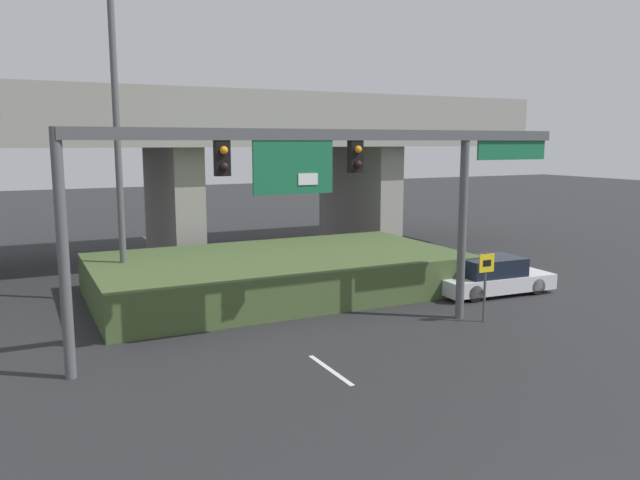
% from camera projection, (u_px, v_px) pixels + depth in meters
% --- Properties ---
extents(lane_markings, '(0.14, 43.08, 0.01)m').
position_uv_depth(lane_markings, '(272.00, 328.00, 19.87)').
color(lane_markings, silver).
rests_on(lane_markings, ground).
extents(signal_gantry, '(15.90, 0.44, 6.25)m').
position_uv_depth(signal_gantry, '(330.00, 171.00, 18.11)').
color(signal_gantry, '#515456').
rests_on(signal_gantry, ground).
extents(speed_limit_sign, '(0.60, 0.11, 2.34)m').
position_uv_depth(speed_limit_sign, '(486.00, 277.00, 20.35)').
color(speed_limit_sign, '#4C4C4C').
rests_on(speed_limit_sign, ground).
extents(highway_light_pole_near, '(0.70, 0.36, 12.83)m').
position_uv_depth(highway_light_pole_near, '(116.00, 116.00, 22.19)').
color(highway_light_pole_near, '#515456').
rests_on(highway_light_pole_near, ground).
extents(overpass_bridge, '(37.73, 9.08, 8.21)m').
position_uv_depth(overpass_bridge, '(171.00, 146.00, 30.72)').
color(overpass_bridge, gray).
rests_on(overpass_bridge, ground).
extents(grass_embankment, '(14.11, 7.75, 1.48)m').
position_uv_depth(grass_embankment, '(278.00, 273.00, 24.63)').
color(grass_embankment, '#42562D').
rests_on(grass_embankment, ground).
extents(parked_sedan_near_right, '(4.85, 2.16, 1.45)m').
position_uv_depth(parked_sedan_near_right, '(491.00, 277.00, 24.35)').
color(parked_sedan_near_right, silver).
rests_on(parked_sedan_near_right, ground).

